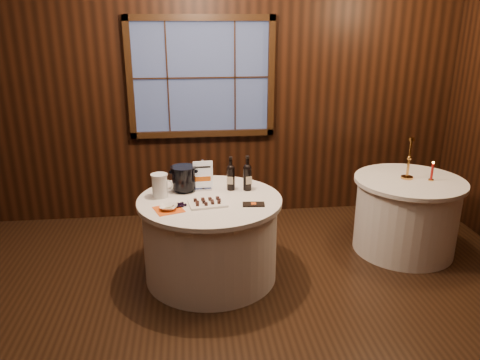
{
  "coord_description": "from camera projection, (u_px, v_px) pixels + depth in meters",
  "views": [
    {
      "loc": [
        -0.16,
        -2.86,
        2.27
      ],
      "look_at": [
        0.26,
        0.9,
        0.97
      ],
      "focal_mm": 35.0,
      "sensor_mm": 36.0,
      "label": 1
    }
  ],
  "objects": [
    {
      "name": "ground",
      "position": [
        219.0,
        345.0,
        3.44
      ],
      "size": [
        6.0,
        6.0,
        0.0
      ],
      "primitive_type": "plane",
      "color": "black",
      "rests_on": "ground"
    },
    {
      "name": "back_wall",
      "position": [
        202.0,
        87.0,
        5.27
      ],
      "size": [
        6.0,
        0.1,
        3.0
      ],
      "color": "black",
      "rests_on": "ground"
    },
    {
      "name": "main_table",
      "position": [
        211.0,
        237.0,
        4.25
      ],
      "size": [
        1.28,
        1.28,
        0.77
      ],
      "color": "white",
      "rests_on": "ground"
    },
    {
      "name": "side_table",
      "position": [
        406.0,
        215.0,
        4.75
      ],
      "size": [
        1.08,
        1.08,
        0.77
      ],
      "color": "white",
      "rests_on": "ground"
    },
    {
      "name": "sign_stand",
      "position": [
        203.0,
        180.0,
        4.3
      ],
      "size": [
        0.18,
        0.09,
        0.29
      ],
      "rotation": [
        0.0,
        0.0,
        0.06
      ],
      "color": "#B6B5BD",
      "rests_on": "main_table"
    },
    {
      "name": "port_bottle_left",
      "position": [
        231.0,
        176.0,
        4.29
      ],
      "size": [
        0.08,
        0.09,
        0.32
      ],
      "rotation": [
        0.0,
        0.0,
        -0.29
      ],
      "color": "black",
      "rests_on": "main_table"
    },
    {
      "name": "port_bottle_right",
      "position": [
        247.0,
        175.0,
        4.29
      ],
      "size": [
        0.08,
        0.09,
        0.33
      ],
      "rotation": [
        0.0,
        0.0,
        0.26
      ],
      "color": "black",
      "rests_on": "main_table"
    },
    {
      "name": "ice_bucket",
      "position": [
        184.0,
        178.0,
        4.27
      ],
      "size": [
        0.23,
        0.23,
        0.24
      ],
      "color": "black",
      "rests_on": "main_table"
    },
    {
      "name": "chocolate_plate",
      "position": [
        208.0,
        203.0,
        3.98
      ],
      "size": [
        0.34,
        0.26,
        0.05
      ],
      "rotation": [
        0.0,
        0.0,
        0.15
      ],
      "color": "white",
      "rests_on": "main_table"
    },
    {
      "name": "chocolate_box",
      "position": [
        254.0,
        204.0,
        3.97
      ],
      "size": [
        0.19,
        0.11,
        0.02
      ],
      "primitive_type": "cube",
      "rotation": [
        0.0,
        0.0,
        -0.09
      ],
      "color": "black",
      "rests_on": "main_table"
    },
    {
      "name": "grape_bunch",
      "position": [
        181.0,
        205.0,
        3.93
      ],
      "size": [
        0.16,
        0.09,
        0.04
      ],
      "rotation": [
        0.0,
        0.0,
        0.3
      ],
      "color": "black",
      "rests_on": "main_table"
    },
    {
      "name": "glass_pitcher",
      "position": [
        160.0,
        185.0,
        4.13
      ],
      "size": [
        0.2,
        0.15,
        0.21
      ],
      "rotation": [
        0.0,
        0.0,
        -0.21
      ],
      "color": "silver",
      "rests_on": "main_table"
    },
    {
      "name": "orange_napkin",
      "position": [
        169.0,
        209.0,
        3.88
      ],
      "size": [
        0.28,
        0.28,
        0.0
      ],
      "primitive_type": "cube",
      "rotation": [
        0.0,
        0.0,
        0.34
      ],
      "color": "#DB5112",
      "rests_on": "main_table"
    },
    {
      "name": "cracker_bowl",
      "position": [
        169.0,
        207.0,
        3.88
      ],
      "size": [
        0.16,
        0.16,
        0.04
      ],
      "primitive_type": "imported",
      "rotation": [
        0.0,
        0.0,
        -0.15
      ],
      "color": "white",
      "rests_on": "orange_napkin"
    },
    {
      "name": "brass_candlestick",
      "position": [
        408.0,
        164.0,
        4.59
      ],
      "size": [
        0.12,
        0.12,
        0.42
      ],
      "color": "#B88039",
      "rests_on": "side_table"
    },
    {
      "name": "red_candle",
      "position": [
        432.0,
        173.0,
        4.56
      ],
      "size": [
        0.05,
        0.05,
        0.2
      ],
      "color": "#B88039",
      "rests_on": "side_table"
    }
  ]
}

